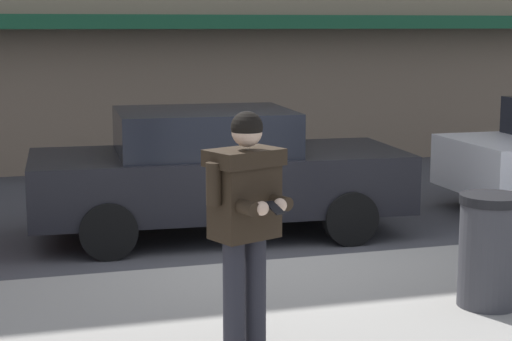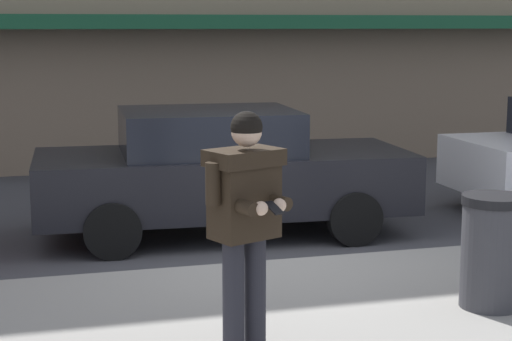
{
  "view_description": "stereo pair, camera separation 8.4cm",
  "coord_description": "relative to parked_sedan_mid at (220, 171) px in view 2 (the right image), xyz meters",
  "views": [
    {
      "loc": [
        -2.51,
        -8.41,
        2.54
      ],
      "look_at": [
        -0.79,
        -2.48,
        1.49
      ],
      "focal_mm": 60.0,
      "sensor_mm": 36.0,
      "label": 1
    },
    {
      "loc": [
        -2.43,
        -8.43,
        2.54
      ],
      "look_at": [
        -0.79,
        -2.48,
        1.49
      ],
      "focal_mm": 60.0,
      "sensor_mm": 36.0,
      "label": 2
    }
  ],
  "objects": [
    {
      "name": "ground_plane",
      "position": [
        0.13,
        -1.58,
        -0.79
      ],
      "size": [
        80.0,
        80.0,
        0.0
      ],
      "primitive_type": "plane",
      "color": "#3D3D42"
    },
    {
      "name": "trash_bin",
      "position": [
        1.53,
        -3.7,
        -0.16
      ],
      "size": [
        0.55,
        0.55,
        0.98
      ],
      "color": "#38383D",
      "rests_on": "sidewalk"
    },
    {
      "name": "curb_paint_line",
      "position": [
        1.13,
        -1.53,
        -0.79
      ],
      "size": [
        28.0,
        0.12,
        0.01
      ],
      "primitive_type": "cube",
      "color": "silver",
      "rests_on": "ground"
    },
    {
      "name": "man_texting_on_phone",
      "position": [
        -0.78,
        -4.19,
        0.46
      ],
      "size": [
        0.61,
        0.65,
        1.81
      ],
      "color": "#23232B",
      "rests_on": "sidewalk"
    },
    {
      "name": "parked_sedan_mid",
      "position": [
        0.0,
        0.0,
        0.0
      ],
      "size": [
        4.59,
        2.12,
        1.54
      ],
      "color": "black",
      "rests_on": "ground"
    }
  ]
}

